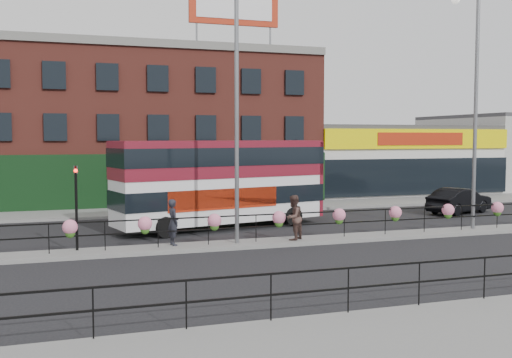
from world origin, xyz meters
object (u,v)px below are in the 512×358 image
object	(u,v)px
double_decker_bus	(222,175)
car	(459,201)
lamp_column_east	(472,88)
pedestrian_a	(173,222)
pedestrian_b	(293,218)
lamp_column_west	(235,85)

from	to	relation	value
double_decker_bus	car	bearing A→B (deg)	4.53
car	lamp_column_east	xyz separation A→B (m)	(-3.67, -5.54, 5.97)
pedestrian_a	car	bearing A→B (deg)	-80.77
pedestrian_b	lamp_column_west	xyz separation A→B (m)	(-2.44, 0.31, 5.42)
lamp_column_west	lamp_column_east	distance (m)	11.60
pedestrian_b	car	bearing A→B (deg)	165.98
car	pedestrian_a	size ratio (longest dim) A/B	2.61
double_decker_bus	pedestrian_b	distance (m)	5.44
double_decker_bus	pedestrian_a	distance (m)	5.82
pedestrian_b	lamp_column_west	world-z (taller)	lamp_column_west
double_decker_bus	lamp_column_west	distance (m)	6.09
lamp_column_west	lamp_column_east	size ratio (longest dim) A/B	0.97
double_decker_bus	pedestrian_b	xyz separation A→B (m)	(1.71, -4.93, -1.53)
pedestrian_a	pedestrian_b	size ratio (longest dim) A/B	0.98
car	pedestrian_a	distance (m)	18.69
pedestrian_a	pedestrian_b	bearing A→B (deg)	-102.81
double_decker_bus	pedestrian_b	size ratio (longest dim) A/B	5.77
double_decker_bus	car	distance (m)	14.70
pedestrian_b	lamp_column_west	bearing A→B (deg)	-46.72
double_decker_bus	lamp_column_west	xyz separation A→B (m)	(-0.72, -4.62, 3.89)
pedestrian_a	lamp_column_east	distance (m)	15.21
pedestrian_b	pedestrian_a	bearing A→B (deg)	-43.63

